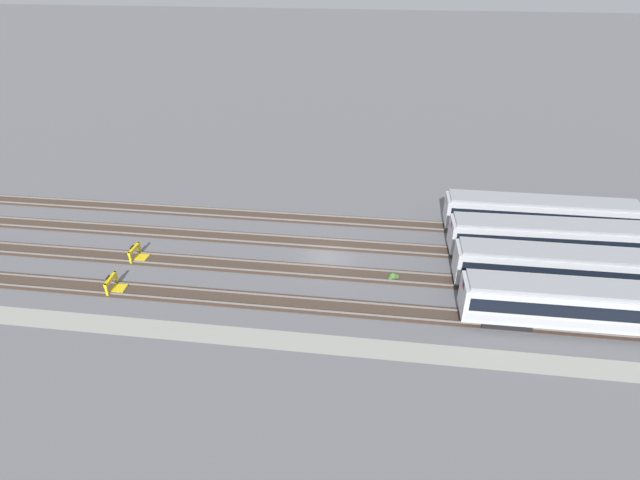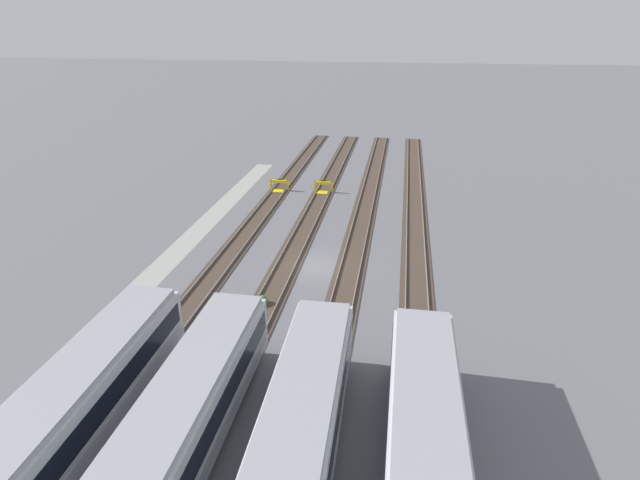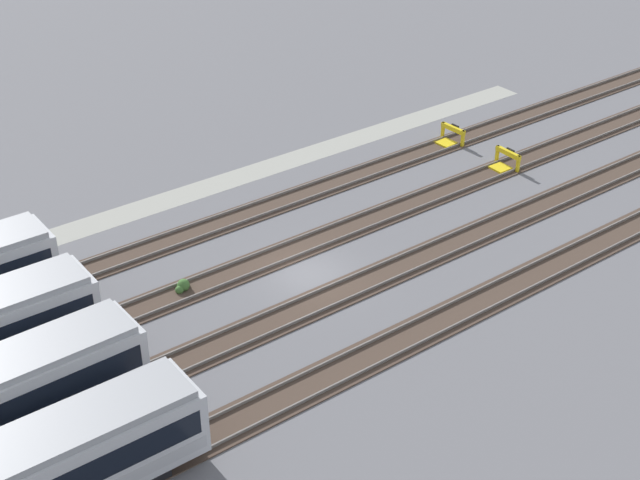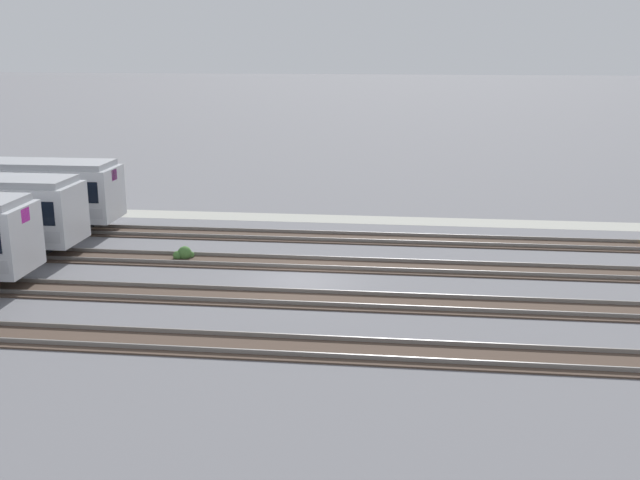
{
  "view_description": "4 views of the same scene",
  "coord_description": "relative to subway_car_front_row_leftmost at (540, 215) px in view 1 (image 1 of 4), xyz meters",
  "views": [
    {
      "loc": [
        4.23,
        -37.88,
        24.55
      ],
      "look_at": [
        -0.74,
        0.0,
        1.8
      ],
      "focal_mm": 28.0,
      "sensor_mm": 36.0,
      "label": 1
    },
    {
      "loc": [
        32.43,
        5.5,
        16.58
      ],
      "look_at": [
        -0.74,
        0.0,
        1.8
      ],
      "focal_mm": 28.0,
      "sensor_mm": 36.0,
      "label": 2
    },
    {
      "loc": [
        22.42,
        31.02,
        25.5
      ],
      "look_at": [
        -0.74,
        0.0,
        1.8
      ],
      "focal_mm": 50.0,
      "sensor_mm": 36.0,
      "label": 3
    },
    {
      "loc": [
        -4.18,
        29.59,
        9.75
      ],
      "look_at": [
        -0.74,
        0.0,
        1.8
      ],
      "focal_mm": 42.0,
      "sensor_mm": 36.0,
      "label": 4
    }
  ],
  "objects": [
    {
      "name": "subway_car_front_row_right_inner",
      "position": [
        0.0,
        -14.11,
        0.0
      ],
      "size": [
        18.02,
        2.95,
        3.7
      ],
      "color": "silver",
      "rests_on": "ground"
    },
    {
      "name": "subway_car_back_row_rightmost",
      "position": [
        0.0,
        -9.4,
        0.0
      ],
      "size": [
        18.01,
        2.88,
        3.7
      ],
      "color": "silver",
      "rests_on": "ground"
    },
    {
      "name": "rail_track_nearest",
      "position": [
        -19.8,
        -14.17,
        -2.0
      ],
      "size": [
        90.0,
        2.23,
        0.21
      ],
      "color": "#47382D",
      "rests_on": "ground"
    },
    {
      "name": "rail_track_far_inner",
      "position": [
        -19.8,
        0.03,
        -2.0
      ],
      "size": [
        90.0,
        2.23,
        0.21
      ],
      "color": "#47382D",
      "rests_on": "ground"
    },
    {
      "name": "weed_clump",
      "position": [
        -13.9,
        -9.68,
        -1.8
      ],
      "size": [
        0.92,
        0.7,
        0.64
      ],
      "color": "#427033",
      "rests_on": "ground"
    },
    {
      "name": "rail_track_middle",
      "position": [
        -19.8,
        -4.7,
        -2.0
      ],
      "size": [
        90.0,
        2.24,
        0.21
      ],
      "color": "#47382D",
      "rests_on": "ground"
    },
    {
      "name": "subway_car_back_row_leftmost",
      "position": [
        0.0,
        -4.68,
        0.0
      ],
      "size": [
        18.06,
        3.22,
        3.7
      ],
      "color": "silver",
      "rests_on": "ground"
    },
    {
      "name": "bumper_stop_near_inner_track",
      "position": [
        -36.82,
        -9.44,
        -1.53
      ],
      "size": [
        1.36,
        2.0,
        1.22
      ],
      "color": "yellow",
      "rests_on": "ground"
    },
    {
      "name": "bumper_stop_nearest_track",
      "position": [
        -36.62,
        -14.16,
        -1.53
      ],
      "size": [
        1.38,
        2.01,
        1.22
      ],
      "color": "yellow",
      "rests_on": "ground"
    },
    {
      "name": "subway_car_front_row_leftmost",
      "position": [
        0.0,
        0.0,
        0.0
      ],
      "size": [
        18.0,
        2.84,
        3.7
      ],
      "color": "silver",
      "rests_on": "ground"
    },
    {
      "name": "ground_plane",
      "position": [
        -19.8,
        -7.07,
        -2.04
      ],
      "size": [
        400.0,
        400.0,
        0.0
      ],
      "primitive_type": "plane",
      "color": "slate"
    },
    {
      "name": "rail_track_near_inner",
      "position": [
        -19.8,
        -9.44,
        -2.0
      ],
      "size": [
        90.0,
        2.24,
        0.21
      ],
      "color": "#47382D",
      "rests_on": "ground"
    },
    {
      "name": "service_walkway",
      "position": [
        -19.8,
        -18.43,
        -2.04
      ],
      "size": [
        54.0,
        2.0,
        0.01
      ],
      "primitive_type": "cube",
      "color": "#9E9E93",
      "rests_on": "ground"
    }
  ]
}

